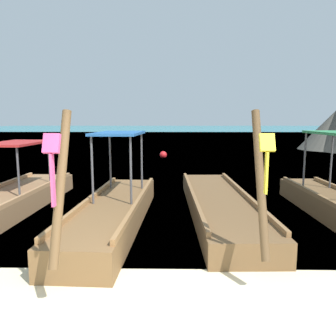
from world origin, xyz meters
TOP-DOWN VIEW (x-y plane):
  - sea_water at (0.00, 61.92)m, footprint 120.00×120.00m
  - longtail_boat_turquoise_ribbon at (-4.10, 4.96)m, footprint 1.50×6.75m
  - longtail_boat_pink_ribbon at (-1.21, 4.13)m, footprint 1.45×6.26m
  - longtail_boat_yellow_ribbon at (1.24, 5.03)m, footprint 1.58×7.17m
  - mooring_buoy_near at (-0.51, 16.98)m, footprint 0.44×0.44m

SIDE VIEW (x-z plane):
  - sea_water at x=0.00m, z-range 0.00..0.00m
  - mooring_buoy_near at x=-0.51m, z-range 0.00..0.44m
  - longtail_boat_yellow_ribbon at x=1.24m, z-range -1.00..1.49m
  - longtail_boat_turquoise_ribbon at x=-4.10m, z-range -1.09..1.72m
  - longtail_boat_pink_ribbon at x=-1.21m, z-range -0.91..1.58m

